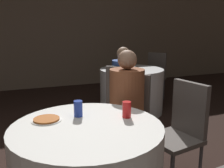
{
  "coord_description": "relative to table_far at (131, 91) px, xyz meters",
  "views": [
    {
      "loc": [
        -0.43,
        -1.44,
        1.39
      ],
      "look_at": [
        0.48,
        0.88,
        0.84
      ],
      "focal_mm": 40.0,
      "sensor_mm": 36.0,
      "label": 1
    }
  ],
  "objects": [
    {
      "name": "chair_far_northeast",
      "position": [
        0.78,
        0.54,
        0.18
      ],
      "size": [
        0.56,
        0.56,
        0.93
      ],
      "rotation": [
        0.0,
        0.0,
        -4.1
      ],
      "color": "#59514C",
      "rests_on": "ground_plane"
    },
    {
      "name": "pizza_plate_near",
      "position": [
        -1.62,
        -1.94,
        0.38
      ],
      "size": [
        0.22,
        0.22,
        0.02
      ],
      "color": "white",
      "rests_on": "table_near"
    },
    {
      "name": "chair_far_southwest",
      "position": [
        -0.52,
        -0.79,
        0.18
      ],
      "size": [
        0.55,
        0.55,
        0.93
      ],
      "rotation": [
        0.0,
        0.0,
        -0.58
      ],
      "color": "#59514C",
      "rests_on": "ground_plane"
    },
    {
      "name": "bottle_far",
      "position": [
        -0.24,
        -0.3,
        0.5
      ],
      "size": [
        0.09,
        0.09,
        0.26
      ],
      "color": "silver",
      "rests_on": "table_far"
    },
    {
      "name": "person_blue_shirt",
      "position": [
        -0.43,
        -0.64,
        0.2
      ],
      "size": [
        0.42,
        0.45,
        1.17
      ],
      "rotation": [
        0.0,
        0.0,
        -0.58
      ],
      "color": "#33384C",
      "rests_on": "ground_plane"
    },
    {
      "name": "chair_near_northeast",
      "position": [
        -0.72,
        -1.45,
        0.18
      ],
      "size": [
        0.57,
        0.57,
        0.93
      ],
      "rotation": [
        0.0,
        0.0,
        -3.91
      ],
      "color": "#59514C",
      "rests_on": "ground_plane"
    },
    {
      "name": "wall_back",
      "position": [
        -1.37,
        2.43,
        1.03
      ],
      "size": [
        16.0,
        0.06,
        2.8
      ],
      "color": "gray",
      "rests_on": "ground_plane"
    },
    {
      "name": "chair_near_east",
      "position": [
        -0.44,
        -1.97,
        0.18
      ],
      "size": [
        0.47,
        0.46,
        0.93
      ],
      "rotation": [
        0.0,
        0.0,
        -4.54
      ],
      "color": "#59514C",
      "rests_on": "ground_plane"
    },
    {
      "name": "cup_far",
      "position": [
        0.11,
        0.22,
        0.42
      ],
      "size": [
        0.08,
        0.08,
        0.09
      ],
      "color": "red",
      "rests_on": "table_far"
    },
    {
      "name": "soda_can_blue",
      "position": [
        -1.38,
        -1.94,
        0.43
      ],
      "size": [
        0.07,
        0.07,
        0.12
      ],
      "color": "#1E38A5",
      "rests_on": "table_near"
    },
    {
      "name": "soda_can_red",
      "position": [
        -1.05,
        -2.09,
        0.43
      ],
      "size": [
        0.07,
        0.07,
        0.12
      ],
      "color": "red",
      "rests_on": "table_near"
    },
    {
      "name": "person_floral_shirt",
      "position": [
        -0.83,
        -1.57,
        0.24
      ],
      "size": [
        0.48,
        0.48,
        1.2
      ],
      "rotation": [
        0.0,
        0.0,
        -3.91
      ],
      "color": "#33384C",
      "rests_on": "ground_plane"
    },
    {
      "name": "table_far",
      "position": [
        0.0,
        0.0,
        0.0
      ],
      "size": [
        1.06,
        1.06,
        0.74
      ],
      "color": "white",
      "rests_on": "ground_plane"
    }
  ]
}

